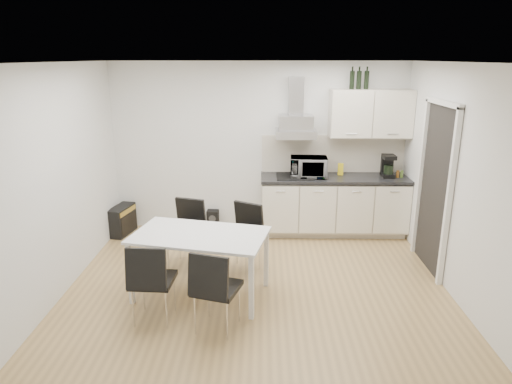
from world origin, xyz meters
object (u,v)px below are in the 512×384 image
chair_near_right (217,289)px  dining_table (200,240)px  chair_far_right (241,240)px  floor_speaker (213,219)px  kitchenette (337,182)px  guitar_amp (122,220)px  chair_near_left (153,281)px  chair_far_left (185,235)px

chair_near_right → dining_table: bearing=127.2°
chair_far_right → floor_speaker: 1.65m
kitchenette → floor_speaker: 2.05m
guitar_amp → floor_speaker: size_ratio=1.88×
dining_table → guitar_amp: bearing=140.5°
floor_speaker → guitar_amp: bearing=-166.4°
kitchenette → chair_near_left: bearing=-132.1°
kitchenette → chair_far_right: bearing=-135.5°
chair_far_right → guitar_amp: bearing=-5.4°
chair_far_left → guitar_amp: (-1.18, 1.14, -0.22)m
chair_near_right → floor_speaker: bearing=114.0°
dining_table → guitar_amp: size_ratio=2.87×
floor_speaker → kitchenette: bearing=-1.5°
chair_far_left → guitar_amp: chair_far_left is taller
chair_near_left → floor_speaker: bearing=86.1°
chair_near_left → guitar_amp: (-1.06, 2.41, -0.22)m
dining_table → floor_speaker: (-0.09, 2.13, -0.52)m
kitchenette → chair_near_right: (-1.58, -2.65, -0.39)m
kitchenette → guitar_amp: bearing=-178.5°
dining_table → chair_near_right: 0.77m
guitar_amp → chair_near_right: bearing=-43.9°
kitchenette → floor_speaker: bearing=175.1°
chair_far_left → chair_far_right: bearing=-175.5°
kitchenette → dining_table: kitchenette is taller
chair_far_right → chair_near_left: 1.41m
chair_near_left → chair_near_right: same height
chair_near_right → guitar_amp: size_ratio=1.56×
kitchenette → chair_near_left: 3.38m
dining_table → chair_far_left: size_ratio=1.84×
chair_far_left → floor_speaker: chair_far_left is taller
chair_far_left → floor_speaker: (0.21, 1.39, -0.29)m
chair_near_left → guitar_amp: bearing=116.8°
chair_near_left → guitar_amp: 2.64m
chair_near_left → chair_near_right: 0.69m
guitar_amp → floor_speaker: guitar_amp is taller
dining_table → chair_far_left: (-0.30, 0.74, -0.23)m
kitchenette → dining_table: size_ratio=1.56×
chair_far_right → floor_speaker: chair_far_right is taller
chair_near_left → chair_near_right: size_ratio=1.00×
chair_far_right → chair_near_right: (-0.18, -1.28, 0.00)m
dining_table → guitar_amp: 2.43m
dining_table → guitar_amp: (-1.48, 1.88, -0.45)m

